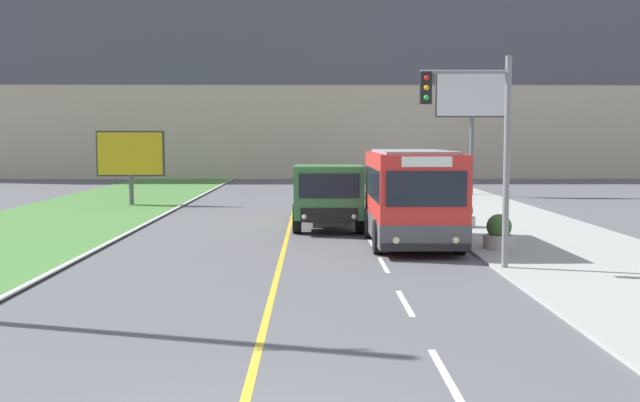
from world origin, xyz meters
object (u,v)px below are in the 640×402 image
(planter_round_far, at_px, (418,194))
(traffic_light_mast, at_px, (480,134))
(planter_round_third, at_px, (437,202))
(billboard_small, at_px, (131,155))
(planter_round_second, at_px, (463,216))
(dump_truck, at_px, (328,196))
(city_bus, at_px, (412,198))
(car_distant, at_px, (325,185))
(billboard_large, at_px, (472,100))
(planter_round_near, at_px, (499,233))

(planter_round_far, bearing_deg, traffic_light_mast, -93.64)
(planter_round_far, bearing_deg, planter_round_third, -89.19)
(billboard_small, xyz_separation_m, planter_round_second, (14.69, -10.11, -1.99))
(traffic_light_mast, bearing_deg, dump_truck, 112.62)
(planter_round_second, height_order, planter_round_third, planter_round_third)
(dump_truck, relative_size, planter_round_third, 6.81)
(billboard_small, distance_m, planter_round_far, 14.69)
(city_bus, distance_m, traffic_light_mast, 4.88)
(billboard_small, xyz_separation_m, planter_round_far, (14.54, 0.63, -1.99))
(car_distant, distance_m, traffic_light_mast, 24.49)
(billboard_large, height_order, planter_round_third, billboard_large)
(city_bus, xyz_separation_m, planter_round_near, (2.47, -0.99, -0.98))
(dump_truck, bearing_deg, planter_round_second, -0.01)
(planter_round_near, bearing_deg, planter_round_second, 89.78)
(planter_round_near, bearing_deg, planter_round_far, 90.47)
(planter_round_second, bearing_deg, planter_round_third, 90.81)
(billboard_small, bearing_deg, traffic_light_mast, -54.74)
(city_bus, height_order, billboard_large, billboard_large)
(billboard_small, height_order, planter_round_third, billboard_small)
(planter_round_near, relative_size, planter_round_far, 1.04)
(city_bus, relative_size, planter_round_far, 6.02)
(dump_truck, distance_m, billboard_large, 18.58)
(dump_truck, xyz_separation_m, planter_round_second, (5.02, -0.00, -0.71))
(dump_truck, relative_size, billboard_large, 0.98)
(dump_truck, distance_m, planter_round_near, 7.37)
(billboard_large, xyz_separation_m, planter_round_second, (-3.64, -15.86, -5.04))
(billboard_small, xyz_separation_m, planter_round_third, (14.62, -4.74, -1.96))
(car_distant, relative_size, planter_round_far, 4.40)
(billboard_large, relative_size, planter_round_third, 6.97)
(car_distant, bearing_deg, planter_round_far, -44.39)
(traffic_light_mast, xyz_separation_m, planter_round_far, (1.24, 19.45, -2.95))
(car_distant, bearing_deg, billboard_large, 3.32)
(planter_round_far, bearing_deg, billboard_small, -177.51)
(city_bus, distance_m, car_distant, 19.91)
(city_bus, distance_m, planter_round_near, 2.84)
(planter_round_far, bearing_deg, dump_truck, -114.39)
(billboard_large, xyz_separation_m, planter_round_far, (-3.80, -5.12, -5.03))
(city_bus, xyz_separation_m, car_distant, (-2.39, 19.75, -0.82))
(car_distant, bearing_deg, city_bus, -83.10)
(city_bus, relative_size, billboard_large, 0.82)
(billboard_small, relative_size, planter_round_near, 3.65)
(city_bus, xyz_separation_m, planter_round_far, (2.34, 15.12, -1.00))
(billboard_large, xyz_separation_m, billboard_small, (-18.34, -5.75, -3.04))
(city_bus, height_order, planter_round_second, city_bus)
(billboard_small, bearing_deg, billboard_large, 17.42)
(dump_truck, bearing_deg, planter_round_third, 47.35)
(billboard_small, height_order, planter_round_near, billboard_small)
(city_bus, xyz_separation_m, traffic_light_mast, (1.10, -4.33, 1.95))
(billboard_small, distance_m, planter_round_third, 15.49)
(dump_truck, bearing_deg, billboard_small, 133.74)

